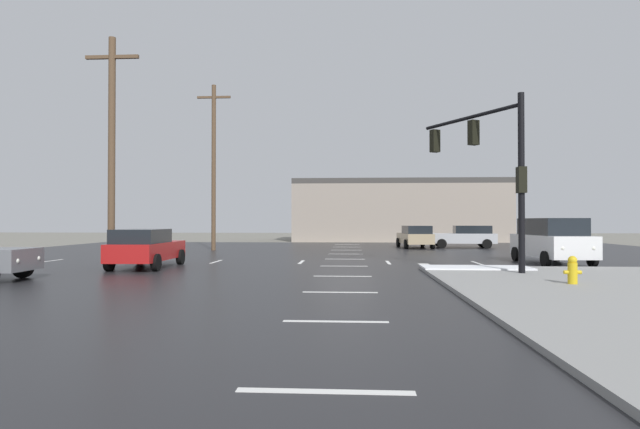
{
  "coord_description": "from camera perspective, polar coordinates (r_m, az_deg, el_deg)",
  "views": [
    {
      "loc": [
        0.28,
        -23.74,
        1.92
      ],
      "look_at": [
        -1.44,
        5.18,
        2.29
      ],
      "focal_mm": 28.9,
      "sensor_mm": 36.0,
      "label": 1
    }
  ],
  "objects": [
    {
      "name": "suv_white",
      "position": [
        25.27,
        24.25,
        -2.56
      ],
      "size": [
        2.39,
        4.92,
        2.03
      ],
      "rotation": [
        0.0,
        0.0,
        -1.51
      ],
      "color": "white",
      "rests_on": "road_asphalt"
    },
    {
      "name": "utility_pole_mid",
      "position": [
        22.64,
        -22.07,
        6.9
      ],
      "size": [
        2.2,
        0.28,
        9.39
      ],
      "color": "brown",
      "rests_on": "ground_plane"
    },
    {
      "name": "sedan_tan",
      "position": [
        37.0,
        10.5,
        -2.38
      ],
      "size": [
        2.32,
        4.65,
        1.58
      ],
      "rotation": [
        0.0,
        0.0,
        1.65
      ],
      "color": "tan",
      "rests_on": "road_asphalt"
    },
    {
      "name": "sedan_red",
      "position": [
        22.09,
        -18.72,
        -3.47
      ],
      "size": [
        2.12,
        4.58,
        1.58
      ],
      "rotation": [
        0.0,
        0.0,
        1.6
      ],
      "color": "#B21919",
      "rests_on": "road_asphalt"
    },
    {
      "name": "utility_pole_far",
      "position": [
        34.48,
        -11.69,
        5.47
      ],
      "size": [
        2.2,
        0.28,
        10.84
      ],
      "color": "brown",
      "rests_on": "ground_plane"
    },
    {
      "name": "strip_building_background",
      "position": [
        50.94,
        8.66,
        0.4
      ],
      "size": [
        20.12,
        8.0,
        5.86
      ],
      "color": "gray",
      "rests_on": "ground_plane"
    },
    {
      "name": "fire_hydrant",
      "position": [
        16.32,
        26.18,
        -5.53
      ],
      "size": [
        0.48,
        0.26,
        0.79
      ],
      "color": "gold",
      "rests_on": "sidewalk_corner"
    },
    {
      "name": "road_asphalt",
      "position": [
        23.82,
        2.73,
        -5.34
      ],
      "size": [
        44.0,
        44.0,
        0.02
      ],
      "primitive_type": "cube",
      "color": "#232326",
      "rests_on": "ground_plane"
    },
    {
      "name": "sedan_silver",
      "position": [
        38.01,
        15.76,
        -2.32
      ],
      "size": [
        4.63,
        2.26,
        1.58
      ],
      "rotation": [
        0.0,
        0.0,
        3.08
      ],
      "color": "#B7BABF",
      "rests_on": "road_asphalt"
    },
    {
      "name": "traffic_signal_mast",
      "position": [
        20.1,
        18.42,
        6.02
      ],
      "size": [
        2.74,
        4.69,
        6.21
      ],
      "rotation": [
        0.0,
        0.0,
        2.09
      ],
      "color": "black",
      "rests_on": "sidewalk_corner"
    },
    {
      "name": "snow_strip_curbside",
      "position": [
        20.37,
        16.87,
        -5.64
      ],
      "size": [
        4.0,
        1.6,
        0.06
      ],
      "primitive_type": "cube",
      "color": "white",
      "rests_on": "sidewalk_corner"
    },
    {
      "name": "ground_plane",
      "position": [
        23.82,
        2.73,
        -5.36
      ],
      "size": [
        120.0,
        120.0,
        0.0
      ],
      "primitive_type": "plane",
      "color": "slate"
    },
    {
      "name": "lane_markings",
      "position": [
        22.46,
        5.78,
        -5.58
      ],
      "size": [
        36.15,
        36.15,
        0.01
      ],
      "color": "silver",
      "rests_on": "road_asphalt"
    }
  ]
}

